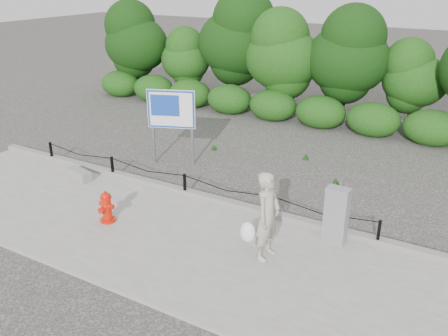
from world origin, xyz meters
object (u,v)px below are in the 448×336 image
object	(u,v)px
pedestrian	(266,217)
utility_cabinet	(336,215)
fire_hydrant	(106,207)
concrete_block	(79,174)
advertising_sign	(171,113)

from	to	relation	value
pedestrian	utility_cabinet	world-z (taller)	pedestrian
fire_hydrant	pedestrian	distance (m)	3.93
fire_hydrant	concrete_block	xyz separation A→B (m)	(-2.42, 1.48, -0.23)
fire_hydrant	advertising_sign	bearing A→B (deg)	103.23
utility_cabinet	advertising_sign	bearing A→B (deg)	163.77
fire_hydrant	utility_cabinet	size ratio (longest dim) A/B	0.55
utility_cabinet	advertising_sign	world-z (taller)	advertising_sign
concrete_block	pedestrian	bearing A→B (deg)	-8.99
concrete_block	fire_hydrant	bearing A→B (deg)	-31.42
pedestrian	concrete_block	distance (m)	6.41
pedestrian	concrete_block	xyz separation A→B (m)	(-6.29, 0.99, -0.78)
pedestrian	concrete_block	size ratio (longest dim) A/B	2.18
concrete_block	utility_cabinet	xyz separation A→B (m)	(7.35, 0.29, 0.51)
advertising_sign	pedestrian	bearing A→B (deg)	-56.82
fire_hydrant	pedestrian	size ratio (longest dim) A/B	0.41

